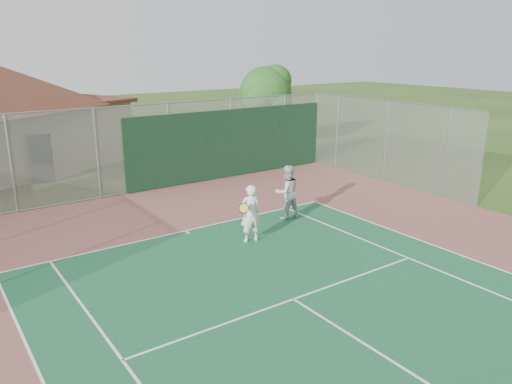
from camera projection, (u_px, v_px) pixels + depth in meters
back_fence at (172, 148)px, 20.61m from camera, size 20.08×0.11×3.53m
side_fence_right at (386, 142)px, 21.41m from camera, size 0.08×9.00×3.50m
tree at (267, 94)px, 27.78m from camera, size 3.42×3.24×4.77m
player_white_front at (250, 214)px, 14.83m from camera, size 0.99×0.76×1.76m
player_grey_back at (287, 193)px, 16.87m from camera, size 0.99×0.83×1.85m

